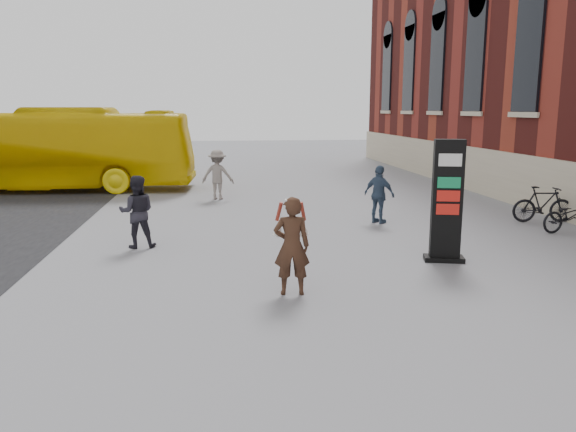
{
  "coord_description": "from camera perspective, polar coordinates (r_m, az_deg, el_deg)",
  "views": [
    {
      "loc": [
        -1.04,
        -10.39,
        3.36
      ],
      "look_at": [
        0.33,
        0.4,
        1.27
      ],
      "focal_mm": 35.0,
      "sensor_mm": 36.0,
      "label": 1
    }
  ],
  "objects": [
    {
      "name": "pedestrian_a",
      "position": [
        14.13,
        -15.09,
        0.41
      ],
      "size": [
        0.91,
        0.73,
        1.77
      ],
      "primitive_type": "imported",
      "rotation": [
        0.0,
        0.0,
        3.21
      ],
      "color": "#25242D",
      "rests_on": "ground"
    },
    {
      "name": "info_pylon",
      "position": [
        12.8,
        15.84,
        1.44
      ],
      "size": [
        0.94,
        0.63,
        2.71
      ],
      "rotation": [
        0.0,
        0.0,
        -0.24
      ],
      "color": "black",
      "rests_on": "ground"
    },
    {
      "name": "pedestrian_b",
      "position": [
        21.15,
        -7.17,
        4.18
      ],
      "size": [
        1.32,
        0.94,
        1.86
      ],
      "primitive_type": "imported",
      "rotation": [
        0.0,
        0.0,
        2.92
      ],
      "color": "gray",
      "rests_on": "ground"
    },
    {
      "name": "woman",
      "position": [
        10.18,
        0.37,
        -2.93
      ],
      "size": [
        0.71,
        0.66,
        1.81
      ],
      "rotation": [
        0.0,
        0.0,
        3.06
      ],
      "color": "#392517",
      "rests_on": "ground"
    },
    {
      "name": "pedestrian_c",
      "position": [
        16.8,
        9.26,
        2.18
      ],
      "size": [
        0.98,
        1.04,
        1.72
      ],
      "primitive_type": "imported",
      "rotation": [
        0.0,
        0.0,
        2.29
      ],
      "color": "#384D66",
      "rests_on": "ground"
    },
    {
      "name": "bike_6",
      "position": [
        17.27,
        26.84,
        0.07
      ],
      "size": [
        1.87,
        0.87,
        0.95
      ],
      "primitive_type": "imported",
      "rotation": [
        0.0,
        0.0,
        1.71
      ],
      "color": "black",
      "rests_on": "ground"
    },
    {
      "name": "bike_7",
      "position": [
        18.4,
        24.48,
        1.09
      ],
      "size": [
        1.86,
        0.72,
        1.09
      ],
      "primitive_type": "imported",
      "rotation": [
        0.0,
        0.0,
        1.46
      ],
      "color": "black",
      "rests_on": "ground"
    },
    {
      "name": "ground",
      "position": [
        10.97,
        -1.46,
        -6.97
      ],
      "size": [
        100.0,
        100.0,
        0.0
      ],
      "primitive_type": "plane",
      "color": "#9E9EA3"
    },
    {
      "name": "bus",
      "position": [
        25.41,
        -23.68,
        6.23
      ],
      "size": [
        12.4,
        3.61,
        3.41
      ],
      "primitive_type": "imported",
      "rotation": [
        0.0,
        0.0,
        1.51
      ],
      "color": "yellow",
      "rests_on": "road"
    }
  ]
}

